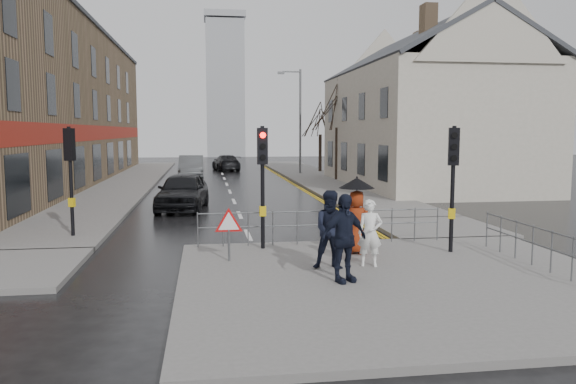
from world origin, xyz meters
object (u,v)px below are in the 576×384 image
object	(u,v)px
pedestrian_b	(332,230)
pedestrian_with_umbrella	(356,212)
car_parked	(183,191)
car_mid	(191,167)
pedestrian_a	(370,233)
pedestrian_d	(344,238)

from	to	relation	value
pedestrian_b	pedestrian_with_umbrella	xyz separation A→B (m)	(1.02, 1.56, 0.18)
pedestrian_with_umbrella	car_parked	world-z (taller)	pedestrian_with_umbrella
car_mid	pedestrian_b	bearing A→B (deg)	-82.34
pedestrian_with_umbrella	car_mid	xyz separation A→B (m)	(-4.95, 27.02, -0.43)
pedestrian_a	car_parked	xyz separation A→B (m)	(-4.89, 11.65, -0.14)
pedestrian_b	pedestrian_with_umbrella	bearing A→B (deg)	62.83
pedestrian_with_umbrella	pedestrian_d	xyz separation A→B (m)	(-1.03, -2.73, -0.15)
pedestrian_with_umbrella	car_parked	size ratio (longest dim) A/B	0.43
pedestrian_a	pedestrian_with_umbrella	distance (m)	1.45
pedestrian_a	pedestrian_b	distance (m)	0.99
pedestrian_a	car_parked	distance (m)	12.63
pedestrian_b	car_mid	size ratio (longest dim) A/B	0.38
pedestrian_a	pedestrian_d	distance (m)	1.65
car_mid	pedestrian_with_umbrella	bearing A→B (deg)	-79.79
pedestrian_a	pedestrian_with_umbrella	size ratio (longest dim) A/B	0.80
pedestrian_b	pedestrian_d	world-z (taller)	pedestrian_d
pedestrian_with_umbrella	pedestrian_d	distance (m)	2.92
pedestrian_with_umbrella	car_mid	distance (m)	27.47
pedestrian_a	car_parked	bearing A→B (deg)	126.91
pedestrian_d	car_parked	xyz separation A→B (m)	(-3.91, 12.96, -0.30)
pedestrian_a	car_mid	size ratio (longest dim) A/B	0.32
pedestrian_a	pedestrian_d	xyz separation A→B (m)	(-0.98, -1.31, 0.15)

